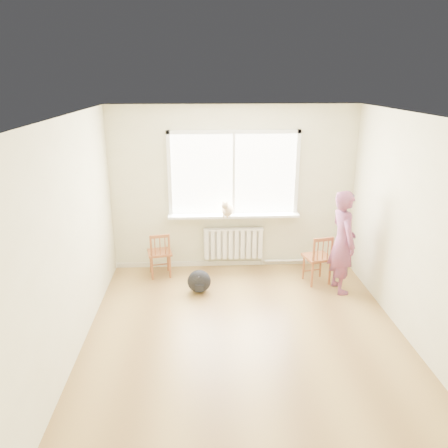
{
  "coord_description": "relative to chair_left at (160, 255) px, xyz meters",
  "views": [
    {
      "loc": [
        -0.52,
        -4.68,
        3.1
      ],
      "look_at": [
        -0.21,
        1.2,
        1.1
      ],
      "focal_mm": 35.0,
      "sensor_mm": 36.0,
      "label": 1
    }
  ],
  "objects": [
    {
      "name": "ceiling",
      "position": [
        1.21,
        -1.86,
        2.32
      ],
      "size": [
        4.5,
        4.5,
        0.0
      ],
      "primitive_type": "plane",
      "rotation": [
        3.14,
        0.0,
        0.0
      ],
      "color": "white",
      "rests_on": "back_wall"
    },
    {
      "name": "windowsill",
      "position": [
        1.21,
        0.28,
        0.55
      ],
      "size": [
        2.15,
        0.22,
        0.04
      ],
      "primitive_type": "cube",
      "color": "white",
      "rests_on": "back_wall"
    },
    {
      "name": "chair_right",
      "position": [
        2.49,
        -0.38,
        0.02
      ],
      "size": [
        0.47,
        0.45,
        0.8
      ],
      "rotation": [
        0.0,
        0.0,
        3.37
      ],
      "color": "brown",
      "rests_on": "floor"
    },
    {
      "name": "back_wall",
      "position": [
        1.21,
        0.39,
        0.97
      ],
      "size": [
        4.0,
        0.01,
        2.7
      ],
      "primitive_type": "cube",
      "color": "beige",
      "rests_on": "ground"
    },
    {
      "name": "baseboard",
      "position": [
        1.21,
        0.38,
        -0.34
      ],
      "size": [
        4.0,
        0.03,
        0.08
      ],
      "primitive_type": "cube",
      "color": "beige",
      "rests_on": "ground"
    },
    {
      "name": "cat",
      "position": [
        1.09,
        0.2,
        0.69
      ],
      "size": [
        0.27,
        0.42,
        0.29
      ],
      "rotation": [
        0.0,
        0.0,
        -0.34
      ],
      "color": "beige",
      "rests_on": "windowsill"
    },
    {
      "name": "chair_left",
      "position": [
        0.0,
        0.0,
        0.0
      ],
      "size": [
        0.43,
        0.42,
        0.75
      ],
      "rotation": [
        0.0,
        0.0,
        3.33
      ],
      "color": "brown",
      "rests_on": "floor"
    },
    {
      "name": "floor",
      "position": [
        1.21,
        -1.86,
        -0.38
      ],
      "size": [
        4.5,
        4.5,
        0.0
      ],
      "primitive_type": "plane",
      "color": "olive",
      "rests_on": "ground"
    },
    {
      "name": "person",
      "position": [
        2.76,
        -0.62,
        0.4
      ],
      "size": [
        0.44,
        0.61,
        1.56
      ],
      "primitive_type": "imported",
      "rotation": [
        0.0,
        0.0,
        1.69
      ],
      "color": "#CF455D",
      "rests_on": "floor"
    },
    {
      "name": "backpack",
      "position": [
        0.63,
        -0.59,
        -0.2
      ],
      "size": [
        0.43,
        0.38,
        0.35
      ],
      "primitive_type": "ellipsoid",
      "rotation": [
        0.0,
        0.0,
        0.39
      ],
      "color": "black",
      "rests_on": "floor"
    },
    {
      "name": "radiator",
      "position": [
        1.21,
        0.3,
        0.06
      ],
      "size": [
        1.0,
        0.12,
        0.55
      ],
      "color": "white",
      "rests_on": "back_wall"
    },
    {
      "name": "window",
      "position": [
        1.21,
        0.37,
        1.28
      ],
      "size": [
        2.12,
        0.05,
        1.42
      ],
      "color": "white",
      "rests_on": "back_wall"
    },
    {
      "name": "heating_pipe",
      "position": [
        2.46,
        0.33,
        -0.3
      ],
      "size": [
        1.4,
        0.04,
        0.04
      ],
      "primitive_type": "cylinder",
      "rotation": [
        0.0,
        1.57,
        0.0
      ],
      "color": "silver",
      "rests_on": "back_wall"
    }
  ]
}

